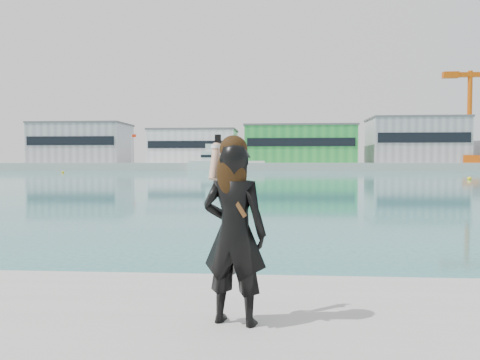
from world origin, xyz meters
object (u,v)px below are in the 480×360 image
object	(u,v)px
woman	(234,228)
buoy_near	(469,180)
buoy_far	(63,173)
motor_yacht	(224,161)
dock_crane	(474,113)

from	to	relation	value
woman	buoy_near	bearing A→B (deg)	-100.18
buoy_far	motor_yacht	bearing A→B (deg)	40.86
motor_yacht	dock_crane	bearing A→B (deg)	0.88
motor_yacht	buoy_far	distance (m)	39.68
dock_crane	woman	distance (m)	134.31
buoy_near	buoy_far	size ratio (longest dim) A/B	1.00
motor_yacht	woman	xyz separation A→B (m)	(12.11, -113.14, -0.82)
dock_crane	buoy_near	bearing A→B (deg)	-112.74
buoy_far	woman	distance (m)	96.86
buoy_far	woman	bearing A→B (deg)	-64.26
dock_crane	motor_yacht	xyz separation A→B (m)	(-64.81, -9.67, -12.59)
motor_yacht	buoy_near	size ratio (longest dim) A/B	38.84
motor_yacht	buoy_far	bearing A→B (deg)	-146.74
woman	buoy_far	bearing A→B (deg)	-50.64
buoy_near	buoy_far	xyz separation A→B (m)	(-66.84, 31.04, 0.00)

